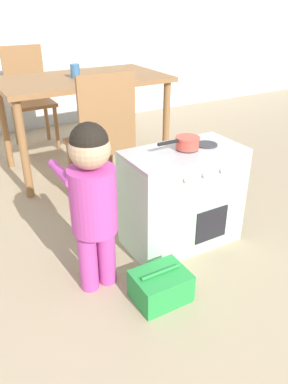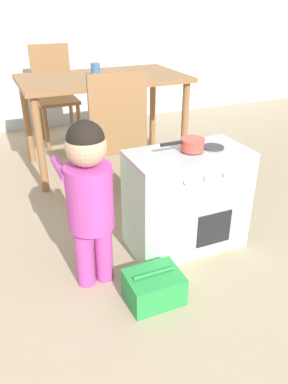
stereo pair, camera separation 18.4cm
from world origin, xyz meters
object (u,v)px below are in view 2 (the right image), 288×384
object	(u,v)px
dining_chair_near	(114,138)
toy_pot	(192,144)
dining_chair_far	(55,93)
play_kitchen	(186,200)
dining_table	(103,88)
toy_basket	(154,287)
cup_on_table	(95,70)
child_figure	(89,190)

from	to	relation	value
dining_chair_near	toy_pot	bearing A→B (deg)	-71.69
dining_chair_far	play_kitchen	bearing A→B (deg)	97.99
dining_table	dining_chair_near	distance (m)	0.71
toy_basket	toy_pot	bearing A→B (deg)	43.41
toy_pot	dining_table	distance (m)	1.30
dining_chair_far	cup_on_table	bearing A→B (deg)	104.20
play_kitchen	toy_basket	size ratio (longest dim) A/B	2.51
toy_pot	dining_table	bearing A→B (deg)	92.38
toy_pot	toy_basket	size ratio (longest dim) A/B	0.95
dining_chair_near	child_figure	bearing A→B (deg)	-117.07
play_kitchen	toy_basket	world-z (taller)	play_kitchen
toy_basket	dining_chair_near	size ratio (longest dim) A/B	0.28
play_kitchen	child_figure	bearing A→B (deg)	-169.65
play_kitchen	dining_chair_far	xyz separation A→B (m)	(-0.29, 2.04, 0.19)
child_figure	dining_chair_near	xyz separation A→B (m)	(0.37, 0.73, -0.04)
dining_chair_far	child_figure	bearing A→B (deg)	82.52
toy_basket	dining_chair_near	distance (m)	1.06
toy_basket	cup_on_table	xyz separation A→B (m)	(0.26, 1.64, 0.71)
child_figure	dining_table	world-z (taller)	child_figure
play_kitchen	dining_chair_near	bearing A→B (deg)	107.34
toy_pot	child_figure	world-z (taller)	child_figure
child_figure	dining_chair_near	distance (m)	0.82
dining_table	dining_chair_near	world-z (taller)	dining_chair_near
play_kitchen	cup_on_table	xyz separation A→B (m)	(-0.10, 1.29, 0.50)
dining_chair_far	dining_chair_near	bearing A→B (deg)	93.68
toy_pot	cup_on_table	xyz separation A→B (m)	(-0.11, 1.29, 0.17)
dining_chair_far	cup_on_table	world-z (taller)	dining_chair_far
toy_pot	dining_chair_far	bearing A→B (deg)	98.31
child_figure	dining_chair_near	size ratio (longest dim) A/B	0.93
toy_basket	dining_table	size ratio (longest dim) A/B	0.20
play_kitchen	dining_chair_near	world-z (taller)	dining_chair_near
child_figure	cup_on_table	size ratio (longest dim) A/B	8.27
dining_chair_near	play_kitchen	bearing A→B (deg)	-72.66
play_kitchen	cup_on_table	bearing A→B (deg)	94.30
dining_table	dining_chair_near	bearing A→B (deg)	-102.68
dining_table	play_kitchen	bearing A→B (deg)	-88.12
dining_chair_near	dining_chair_far	world-z (taller)	same
toy_pot	dining_chair_far	xyz separation A→B (m)	(-0.30, 2.04, -0.14)
dining_chair_near	cup_on_table	xyz separation A→B (m)	(0.10, 0.67, 0.31)
child_figure	cup_on_table	distance (m)	1.50
play_kitchen	toy_pot	world-z (taller)	toy_pot
toy_basket	dining_table	bearing A→B (deg)	79.28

